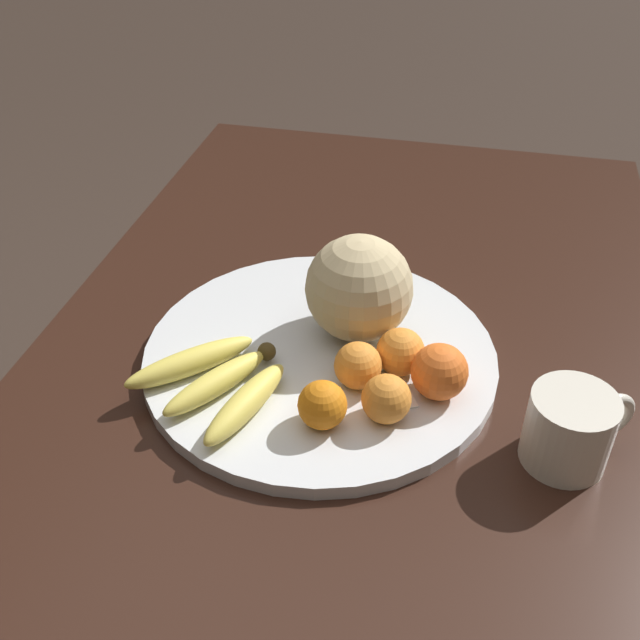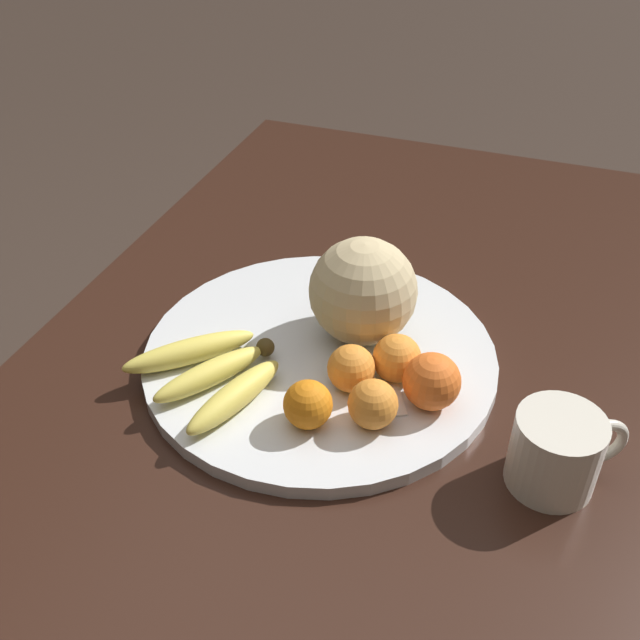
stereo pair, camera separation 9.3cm
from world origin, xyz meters
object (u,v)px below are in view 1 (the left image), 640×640
(orange_front_right, at_px, (386,399))
(orange_back_right, at_px, (358,365))
(banana_bunch, at_px, (217,381))
(orange_back_left, at_px, (439,372))
(kitchen_table, at_px, (349,417))
(melon, at_px, (357,288))
(fruit_bowl, at_px, (320,356))
(orange_mid_center, at_px, (401,352))
(produce_tag, at_px, (398,387))
(ceramic_mug, at_px, (571,429))
(orange_front_left, at_px, (322,405))

(orange_front_right, bearing_deg, orange_back_right, -139.86)
(banana_bunch, bearing_deg, orange_back_left, 134.03)
(kitchen_table, height_order, melon, melon)
(fruit_bowl, relative_size, orange_mid_center, 7.56)
(orange_back_left, bearing_deg, banana_bunch, -77.86)
(orange_front_right, xyz_separation_m, produce_tag, (-0.05, 0.01, -0.03))
(orange_back_right, bearing_deg, produce_tag, 93.37)
(banana_bunch, relative_size, orange_front_right, 3.52)
(melon, height_order, orange_mid_center, melon)
(orange_back_right, xyz_separation_m, ceramic_mug, (0.05, 0.25, -0.00))
(orange_back_right, relative_size, produce_tag, 0.73)
(orange_front_right, distance_m, ceramic_mug, 0.20)
(produce_tag, relative_size, ceramic_mug, 0.66)
(banana_bunch, height_order, orange_front_right, orange_front_right)
(orange_front_left, xyz_separation_m, orange_back_left, (-0.08, 0.12, 0.01))
(kitchen_table, xyz_separation_m, orange_back_right, (0.06, 0.02, 0.15))
(orange_front_left, height_order, orange_back_right, orange_back_right)
(orange_back_right, bearing_deg, fruit_bowl, -131.21)
(banana_bunch, bearing_deg, orange_mid_center, 144.56)
(orange_back_left, bearing_deg, orange_front_left, -57.21)
(banana_bunch, distance_m, ceramic_mug, 0.41)
(kitchen_table, height_order, orange_mid_center, orange_mid_center)
(orange_front_right, height_order, orange_back_right, same)
(orange_back_left, height_order, orange_back_right, orange_back_left)
(orange_mid_center, bearing_deg, fruit_bowl, -98.37)
(melon, distance_m, orange_back_left, 0.16)
(fruit_bowl, height_order, orange_front_left, orange_front_left)
(melon, distance_m, orange_front_left, 0.18)
(orange_front_left, distance_m, orange_back_left, 0.15)
(fruit_bowl, distance_m, melon, 0.10)
(kitchen_table, bearing_deg, ceramic_mug, 67.58)
(orange_mid_center, bearing_deg, ceramic_mug, 66.95)
(melon, bearing_deg, fruit_bowl, -36.17)
(fruit_bowl, height_order, orange_back_right, orange_back_right)
(kitchen_table, xyz_separation_m, orange_front_left, (0.14, -0.01, 0.15))
(orange_front_left, xyz_separation_m, orange_front_right, (-0.03, 0.07, 0.00))
(produce_tag, xyz_separation_m, ceramic_mug, (0.05, 0.20, 0.02))
(banana_bunch, relative_size, orange_back_left, 2.98)
(orange_front_left, xyz_separation_m, produce_tag, (-0.08, 0.08, -0.03))
(kitchen_table, bearing_deg, banana_bunch, -52.02)
(orange_back_left, height_order, produce_tag, orange_back_left)
(orange_mid_center, height_order, produce_tag, orange_mid_center)
(melon, distance_m, orange_front_right, 0.17)
(orange_front_left, bearing_deg, orange_back_left, 122.79)
(orange_back_right, distance_m, ceramic_mug, 0.25)
(banana_bunch, height_order, orange_back_left, orange_back_left)
(fruit_bowl, bearing_deg, orange_front_left, 13.97)
(orange_back_left, relative_size, orange_back_right, 1.17)
(kitchen_table, xyz_separation_m, orange_front_right, (0.11, 0.06, 0.15))
(fruit_bowl, distance_m, orange_front_left, 0.14)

